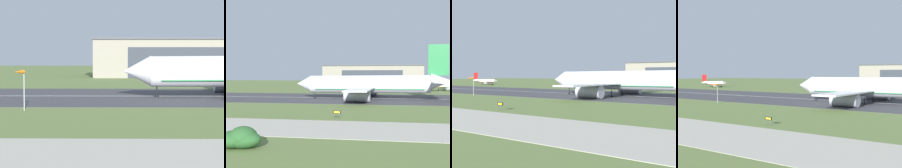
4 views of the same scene
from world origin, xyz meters
TOP-DOWN VIEW (x-y plane):
  - ground_plane at (0.00, 48.25)m, footprint 727.26×727.26m
  - runway_strip at (0.00, 96.50)m, footprint 487.26×46.97m
  - runway_centreline at (0.00, 96.50)m, footprint 438.53×0.70m
  - taxiway_road at (0.00, 33.26)m, footprint 365.44×15.99m
  - hangar_building at (6.08, 193.79)m, footprint 64.85×25.56m
  - airplane_landing at (11.64, 93.22)m, footprint 54.19×57.62m
  - airplane_parked_west at (44.32, 154.73)m, footprint 21.84×21.89m
  - shrub_clump at (2.09, 18.40)m, footprint 5.18×3.68m
  - runway_sign at (8.93, 44.15)m, footprint 1.53×0.13m

SIDE VIEW (x-z plane):
  - ground_plane at x=0.00m, z-range 0.00..0.00m
  - taxiway_road at x=0.00m, z-range 0.00..0.05m
  - runway_strip at x=0.00m, z-range 0.00..0.06m
  - runway_centreline at x=0.00m, z-range 0.06..0.07m
  - shrub_clump at x=2.09m, z-range -0.17..2.42m
  - runway_sign at x=8.93m, z-range 0.38..1.94m
  - airplane_parked_west at x=44.32m, z-range -1.46..7.14m
  - airplane_landing at x=11.64m, z-range -4.28..14.35m
  - hangar_building at x=6.08m, z-range 0.02..15.05m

